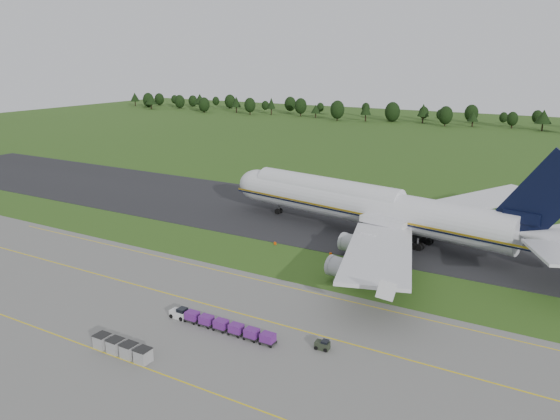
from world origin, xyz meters
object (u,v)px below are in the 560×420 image
Objects in this scene: uld_row at (122,348)px; edge_markers at (302,249)px; baggage_train at (219,324)px; aircraft at (374,207)px; utility_cart at (322,345)px.

uld_row is 46.19m from edge_markers.
baggage_train is at bearing 59.52° from uld_row.
baggage_train reaches higher than edge_markers.
aircraft is 49.26m from utility_cart.
uld_row is (-21.54, -14.03, 0.42)m from utility_cart.
edge_markers is (-19.93, 32.13, -0.29)m from utility_cart.
uld_row reaches higher than edge_markers.
aircraft reaches higher than edge_markers.
baggage_train is (-3.59, -50.10, -5.51)m from aircraft.
aircraft reaches higher than utility_cart.
aircraft is 50.53m from baggage_train.
baggage_train is at bearing -170.47° from utility_cart.
uld_row is at bearing -99.56° from aircraft.
edge_markers is at bearing 88.00° from uld_row.
utility_cart reaches higher than edge_markers.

